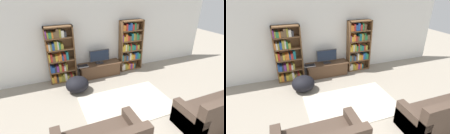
# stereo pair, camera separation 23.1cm
# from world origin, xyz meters

# --- Properties ---
(wall_back) EXTENTS (8.80, 0.06, 2.60)m
(wall_back) POSITION_xyz_m (0.00, 4.23, 1.30)
(wall_back) COLOR silver
(wall_back) RESTS_ON ground_plane
(bookshelf_left) EXTENTS (0.84, 0.30, 1.81)m
(bookshelf_left) POSITION_xyz_m (-1.36, 4.05, 0.87)
(bookshelf_left) COLOR brown
(bookshelf_left) RESTS_ON ground_plane
(bookshelf_right) EXTENTS (0.84, 0.30, 1.81)m
(bookshelf_right) POSITION_xyz_m (1.10, 4.05, 0.89)
(bookshelf_right) COLOR brown
(bookshelf_right) RESTS_ON ground_plane
(tv_stand) EXTENTS (1.44, 0.47, 0.46)m
(tv_stand) POSITION_xyz_m (-0.10, 3.94, 0.23)
(tv_stand) COLOR brown
(tv_stand) RESTS_ON ground_plane
(television) EXTENTS (0.69, 0.16, 0.47)m
(television) POSITION_xyz_m (-0.10, 3.95, 0.71)
(television) COLOR #2D2D33
(television) RESTS_ON tv_stand
(laptop) EXTENTS (0.36, 0.21, 0.03)m
(laptop) POSITION_xyz_m (-0.70, 3.90, 0.47)
(laptop) COLOR silver
(laptop) RESTS_ON tv_stand
(area_rug) EXTENTS (2.36, 1.58, 0.02)m
(area_rug) POSITION_xyz_m (0.03, 2.10, 0.01)
(area_rug) COLOR beige
(area_rug) RESTS_ON ground_plane
(couch_right_sofa) EXTENTS (1.93, 0.83, 0.90)m
(couch_right_sofa) POSITION_xyz_m (1.62, 0.70, 0.30)
(couch_right_sofa) COLOR #423328
(couch_right_sofa) RESTS_ON ground_plane
(beanbag_ottoman) EXTENTS (0.67, 0.67, 0.46)m
(beanbag_ottoman) POSITION_xyz_m (-1.05, 3.23, 0.23)
(beanbag_ottoman) COLOR black
(beanbag_ottoman) RESTS_ON ground_plane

